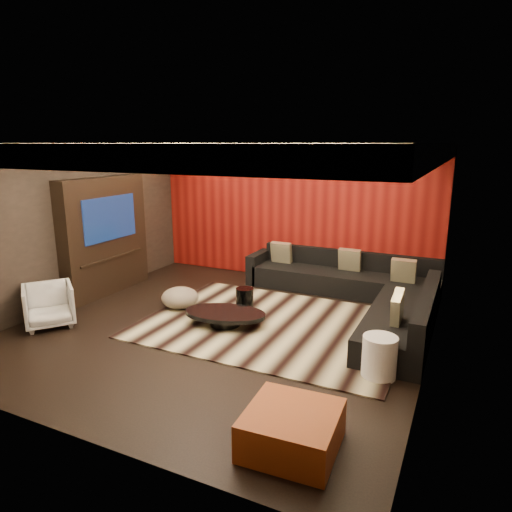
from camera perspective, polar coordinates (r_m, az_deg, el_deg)
The scene contains 26 objects.
floor at distance 7.23m, azimuth -4.24°, elevation -8.97°, with size 6.00×6.00×0.02m, color black.
ceiling at distance 6.66m, azimuth -4.68°, elevation 13.96°, with size 6.00×6.00×0.02m, color silver.
wall_back at distance 9.50m, azimuth 4.62°, elevation 5.42°, with size 6.00×0.02×2.80m, color black.
wall_left at distance 8.69m, azimuth -22.00°, elevation 3.64°, with size 0.02×6.00×2.80m, color black.
wall_right at distance 5.95m, azimuth 21.60°, elevation -0.69°, with size 0.02×6.00×2.80m, color black.
red_feature_wall at distance 9.46m, azimuth 4.53°, elevation 5.38°, with size 5.98×0.05×2.78m, color #6B0C0A.
soffit_back at distance 9.11m, azimuth 4.07°, elevation 13.21°, with size 6.00×0.60×0.22m, color silver.
soffit_front at distance 4.53m, azimuth -22.31°, elevation 11.49°, with size 6.00×0.60×0.22m, color silver.
soffit_left at distance 8.35m, azimuth -21.34°, elevation 12.25°, with size 0.60×4.80×0.22m, color silver.
soffit_right at distance 5.81m, azimuth 19.65°, elevation 12.04°, with size 0.60×4.80×0.22m, color silver.
cove_back at distance 8.79m, azimuth 3.23°, elevation 12.61°, with size 4.80×0.08×0.04m, color #FFD899.
cove_front at distance 4.77m, azimuth -19.17°, elevation 10.74°, with size 4.80×0.08×0.04m, color #FFD899.
cove_left at distance 8.11m, azimuth -19.59°, elevation 11.73°, with size 0.08×4.80×0.04m, color #FFD899.
cove_right at distance 5.86m, azimuth 16.22°, elevation 11.42°, with size 0.08×4.80×0.04m, color #FFD899.
tv_surround at distance 9.04m, azimuth -18.37°, elevation 2.37°, with size 0.30×2.00×2.20m, color black.
tv_screen at distance 8.87m, azimuth -17.79°, elevation 4.51°, with size 0.04×1.30×0.80m, color black.
tv_shelf at distance 9.01m, azimuth -17.44°, elevation -0.19°, with size 0.04×1.60×0.04m, color black.
rug at distance 7.31m, azimuth 2.09°, elevation -8.53°, with size 4.00×3.00×0.02m, color #C0B88C.
coffee_table at distance 7.24m, azimuth -3.88°, elevation -7.75°, with size 1.29×1.29×0.22m, color black.
drum_stool at distance 7.90m, azimuth -1.43°, elevation -5.29°, with size 0.30×0.30×0.36m, color black.
striped_pouf at distance 8.04m, azimuth -9.48°, elevation -5.16°, with size 0.64×0.64×0.35m, color beige.
white_side_table at distance 5.90m, azimuth 15.16°, elevation -12.08°, with size 0.42×0.42×0.53m, color white.
orange_ottoman at distance 4.59m, azimuth 4.51°, elevation -20.83°, with size 0.85×0.85×0.38m, color maroon.
armchair at distance 7.88m, azimuth -24.48°, elevation -5.63°, with size 0.71×0.73×0.67m, color silver.
sectional_sofa at distance 8.21m, azimuth 12.98°, elevation -4.45°, with size 3.65×3.50×0.75m.
throw_pillows at distance 8.27m, azimuth 11.96°, elevation -1.66°, with size 2.93×2.68×0.50m.
Camera 1 is at (3.32, -5.78, 2.81)m, focal length 32.00 mm.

